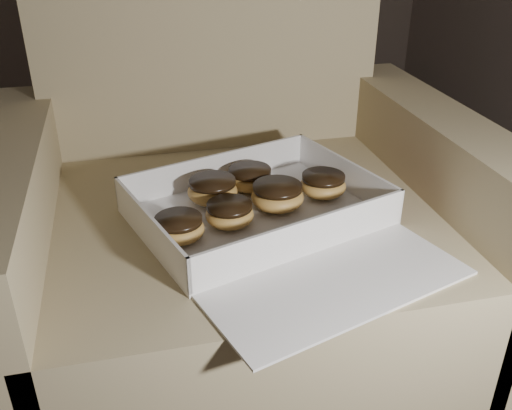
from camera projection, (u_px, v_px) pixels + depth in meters
The scene contains 12 objects.
floor at pixel (63, 370), 1.37m from camera, with size 4.50×4.50×0.00m, color black.
armchair at pixel (237, 246), 1.26m from camera, with size 0.99×0.83×1.03m.
bakery_box at pixel (271, 221), 1.05m from camera, with size 0.56×0.61×0.07m.
donut_a at pixel (277, 196), 1.09m from camera, with size 0.10×0.10×0.05m.
donut_b at pixel (323, 184), 1.14m from camera, with size 0.09×0.09×0.05m.
donut_c at pixel (179, 228), 0.99m from camera, with size 0.09×0.09×0.04m.
donut_d at pixel (230, 213), 1.04m from camera, with size 0.09×0.09×0.04m.
donut_e at pixel (213, 190), 1.12m from camera, with size 0.10×0.10×0.05m.
donut_f at pixel (250, 178), 1.17m from camera, with size 0.09×0.09×0.05m.
crumb_a at pixel (326, 237), 1.01m from camera, with size 0.01×0.01×0.00m, color black.
crumb_b at pixel (257, 242), 0.99m from camera, with size 0.01×0.01×0.00m, color black.
crumb_c at pixel (371, 209), 1.10m from camera, with size 0.01×0.01×0.00m, color black.
Camera 1 is at (0.22, -1.10, 1.00)m, focal length 40.00 mm.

